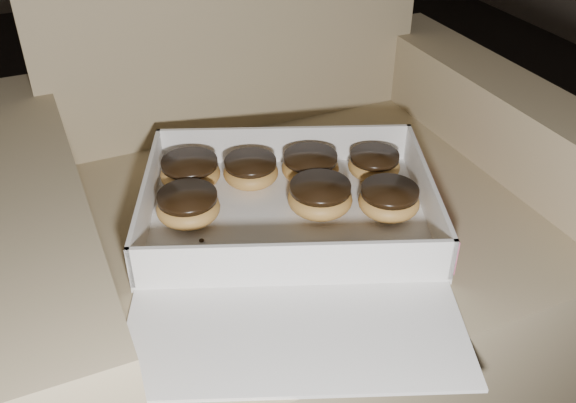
# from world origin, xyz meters

# --- Properties ---
(armchair) EXTENTS (0.81, 0.68, 0.84)m
(armchair) POSITION_xyz_m (0.35, -0.02, 0.27)
(armchair) COLOR #978360
(armchair) RESTS_ON floor
(bakery_box) EXTENTS (0.53, 0.57, 0.07)m
(bakery_box) POSITION_xyz_m (0.30, -0.13, 0.39)
(bakery_box) COLOR white
(bakery_box) RESTS_ON armchair
(donut_a) EXTENTS (0.08, 0.08, 0.04)m
(donut_a) POSITION_xyz_m (0.29, -0.00, 0.41)
(donut_a) COLOR #E69D50
(donut_a) RESTS_ON bakery_box
(donut_b) EXTENTS (0.08, 0.08, 0.04)m
(donut_b) POSITION_xyz_m (0.47, -0.06, 0.41)
(donut_b) COLOR #E69D50
(donut_b) RESTS_ON bakery_box
(donut_c) EXTENTS (0.09, 0.09, 0.04)m
(donut_c) POSITION_xyz_m (0.18, -0.05, 0.41)
(donut_c) COLOR #E69D50
(donut_c) RESTS_ON bakery_box
(donut_d) EXTENTS (0.09, 0.09, 0.04)m
(donut_d) POSITION_xyz_m (0.44, -0.15, 0.41)
(donut_d) COLOR #E69D50
(donut_d) RESTS_ON bakery_box
(donut_e) EXTENTS (0.09, 0.09, 0.04)m
(donut_e) POSITION_xyz_m (0.38, -0.03, 0.41)
(donut_e) COLOR #E69D50
(donut_e) RESTS_ON bakery_box
(donut_f) EXTENTS (0.09, 0.09, 0.05)m
(donut_f) POSITION_xyz_m (0.35, -0.11, 0.41)
(donut_f) COLOR #E69D50
(donut_f) RESTS_ON bakery_box
(donut_g) EXTENTS (0.09, 0.09, 0.04)m
(donut_g) POSITION_xyz_m (0.21, 0.03, 0.41)
(donut_g) COLOR #E69D50
(donut_g) RESTS_ON bakery_box
(crumb_a) EXTENTS (0.01, 0.01, 0.00)m
(crumb_a) POSITION_xyz_m (0.15, -0.15, 0.39)
(crumb_a) COLOR black
(crumb_a) RESTS_ON bakery_box
(crumb_b) EXTENTS (0.01, 0.01, 0.00)m
(crumb_b) POSITION_xyz_m (0.18, -0.11, 0.39)
(crumb_b) COLOR black
(crumb_b) RESTS_ON bakery_box
(crumb_c) EXTENTS (0.01, 0.01, 0.00)m
(crumb_c) POSITION_xyz_m (0.26, -0.17, 0.39)
(crumb_c) COLOR black
(crumb_c) RESTS_ON bakery_box
(crumb_d) EXTENTS (0.01, 0.01, 0.00)m
(crumb_d) POSITION_xyz_m (0.16, -0.13, 0.39)
(crumb_d) COLOR black
(crumb_d) RESTS_ON bakery_box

